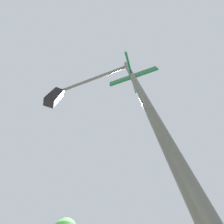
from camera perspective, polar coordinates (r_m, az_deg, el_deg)
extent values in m
cylinder|color=#474C47|center=(1.42, 19.17, 1.25)|extent=(0.12, 0.12, 5.64)
cylinder|color=#474C47|center=(3.78, -10.85, 16.49)|extent=(1.74, 1.84, 0.09)
cube|color=black|center=(3.92, -28.12, 7.01)|extent=(0.28, 0.28, 0.80)
sphere|color=red|center=(4.20, -28.32, 7.92)|extent=(0.18, 0.18, 0.18)
sphere|color=orange|center=(4.01, -29.72, 6.25)|extent=(0.18, 0.18, 0.18)
sphere|color=green|center=(3.82, -31.25, 4.41)|extent=(0.18, 0.18, 0.18)
cube|color=#0F5128|center=(2.64, 10.71, 17.98)|extent=(0.78, 0.83, 0.20)
cube|color=#0F5128|center=(2.85, 9.99, 19.29)|extent=(0.76, 0.71, 0.20)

